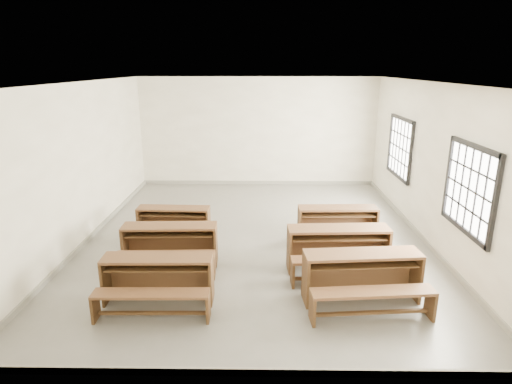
{
  "coord_description": "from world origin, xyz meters",
  "views": [
    {
      "loc": [
        0.12,
        -8.44,
        3.5
      ],
      "look_at": [
        0.0,
        0.0,
        1.0
      ],
      "focal_mm": 30.0,
      "sensor_mm": 36.0,
      "label": 1
    }
  ],
  "objects_px": {
    "desk_set_4": "(339,246)",
    "desk_set_5": "(338,222)",
    "desk_set_0": "(158,277)",
    "desk_set_3": "(363,274)",
    "desk_set_1": "(170,243)",
    "desk_set_2": "(173,221)"
  },
  "relations": [
    {
      "from": "desk_set_3",
      "to": "desk_set_4",
      "type": "bearing_deg",
      "value": 95.15
    },
    {
      "from": "desk_set_0",
      "to": "desk_set_1",
      "type": "height_order",
      "value": "desk_set_1"
    },
    {
      "from": "desk_set_0",
      "to": "desk_set_5",
      "type": "xyz_separation_m",
      "value": [
        3.14,
        2.45,
        -0.01
      ]
    },
    {
      "from": "desk_set_0",
      "to": "desk_set_4",
      "type": "xyz_separation_m",
      "value": [
        2.92,
        1.11,
        0.03
      ]
    },
    {
      "from": "desk_set_3",
      "to": "desk_set_1",
      "type": "bearing_deg",
      "value": 154.15
    },
    {
      "from": "desk_set_2",
      "to": "desk_set_3",
      "type": "xyz_separation_m",
      "value": [
        3.38,
        -2.47,
        0.07
      ]
    },
    {
      "from": "desk_set_2",
      "to": "desk_set_4",
      "type": "bearing_deg",
      "value": -22.31
    },
    {
      "from": "desk_set_1",
      "to": "desk_set_3",
      "type": "height_order",
      "value": "desk_set_3"
    },
    {
      "from": "desk_set_0",
      "to": "desk_set_3",
      "type": "xyz_separation_m",
      "value": [
        3.11,
        0.07,
        0.03
      ]
    },
    {
      "from": "desk_set_2",
      "to": "desk_set_3",
      "type": "relative_size",
      "value": 0.83
    },
    {
      "from": "desk_set_4",
      "to": "desk_set_5",
      "type": "bearing_deg",
      "value": 78.01
    },
    {
      "from": "desk_set_1",
      "to": "desk_set_5",
      "type": "distance_m",
      "value": 3.42
    },
    {
      "from": "desk_set_2",
      "to": "desk_set_4",
      "type": "height_order",
      "value": "desk_set_4"
    },
    {
      "from": "desk_set_1",
      "to": "desk_set_3",
      "type": "xyz_separation_m",
      "value": [
        3.19,
        -1.22,
        0.02
      ]
    },
    {
      "from": "desk_set_1",
      "to": "desk_set_2",
      "type": "bearing_deg",
      "value": 96.5
    },
    {
      "from": "desk_set_1",
      "to": "desk_set_4",
      "type": "distance_m",
      "value": 3.01
    },
    {
      "from": "desk_set_1",
      "to": "desk_set_3",
      "type": "bearing_deg",
      "value": -22.92
    },
    {
      "from": "desk_set_2",
      "to": "desk_set_5",
      "type": "relative_size",
      "value": 0.93
    },
    {
      "from": "desk_set_4",
      "to": "desk_set_5",
      "type": "xyz_separation_m",
      "value": [
        0.21,
        1.34,
        -0.04
      ]
    },
    {
      "from": "desk_set_1",
      "to": "desk_set_4",
      "type": "height_order",
      "value": "desk_set_4"
    },
    {
      "from": "desk_set_0",
      "to": "desk_set_2",
      "type": "distance_m",
      "value": 2.56
    },
    {
      "from": "desk_set_5",
      "to": "desk_set_4",
      "type": "bearing_deg",
      "value": -100.89
    }
  ]
}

